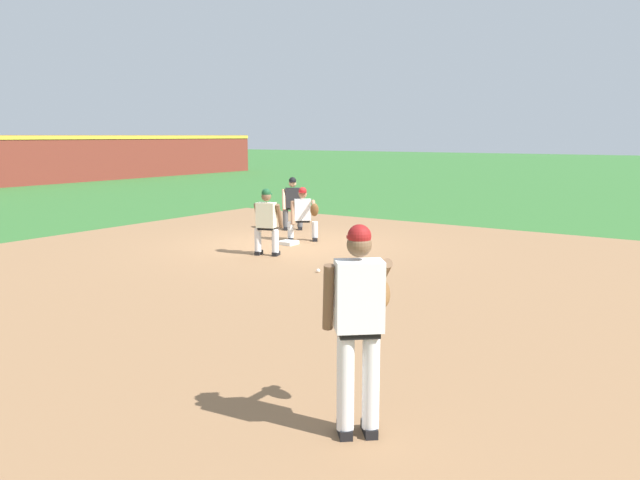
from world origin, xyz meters
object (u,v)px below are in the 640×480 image
Objects in this scene: baseball at (318,271)px; umpire at (293,201)px; pitcher at (360,318)px; baserunner at (267,219)px; first_base_bag at (288,243)px; first_baseman at (304,212)px.

baseball is 0.05× the size of umpire.
umpire is (4.13, 3.65, 0.76)m from baseball.
pitcher is (-5.20, -3.95, 1.02)m from baseball.
first_base_bag is at bearing 18.00° from baserunner.
pitcher reaches higher than umpire.
baseball is 0.05× the size of baserunner.
baseball is at bearing -138.52° from umpire.
pitcher reaches higher than first_baseman.
first_baseman is 1.96m from umpire.
umpire is at bearing 33.77° from first_base_bag.
baseball is 3.63m from first_baseman.
baserunner is (6.00, 5.85, -0.27)m from pitcher.
umpire is at bearing 27.85° from baserunner.
umpire reaches higher than baseball.
first_base_bag is at bearing 175.13° from first_baseman.
first_baseman is (0.57, -0.05, 0.69)m from first_base_bag.
umpire is (1.40, 1.37, 0.06)m from first_baseman.
baseball is at bearing -132.78° from first_base_bag.
baseball is at bearing -112.99° from baserunner.
baserunner is at bearing 44.26° from pitcher.
first_base_bag is 2.48m from umpire.
pitcher is (-7.36, -6.29, 1.01)m from first_base_bag.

